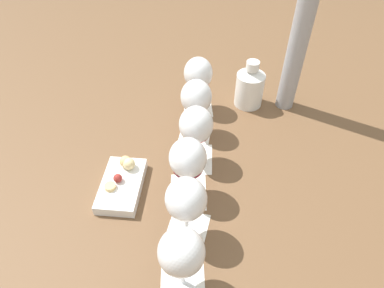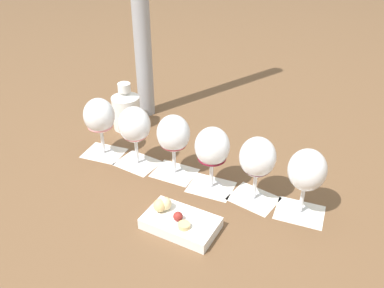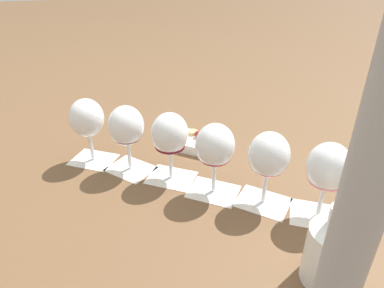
{
  "view_description": "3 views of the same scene",
  "coord_description": "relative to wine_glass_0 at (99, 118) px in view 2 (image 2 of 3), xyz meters",
  "views": [
    {
      "loc": [
        0.36,
        0.48,
        0.71
      ],
      "look_at": [
        0.0,
        0.0,
        0.12
      ],
      "focal_mm": 32.0,
      "sensor_mm": 36.0,
      "label": 1
    },
    {
      "loc": [
        0.87,
        -0.21,
        0.66
      ],
      "look_at": [
        0.0,
        0.0,
        0.12
      ],
      "focal_mm": 38.0,
      "sensor_mm": 36.0,
      "label": 2
    },
    {
      "loc": [
        -0.65,
        0.21,
        0.5
      ],
      "look_at": [
        0.0,
        0.0,
        0.12
      ],
      "focal_mm": 32.0,
      "sensor_mm": 36.0,
      "label": 3
    }
  ],
  "objects": [
    {
      "name": "tasting_card_0",
      "position": [
        0.0,
        0.0,
        -0.12
      ],
      "size": [
        0.14,
        0.15,
        0.0
      ],
      "color": "silver",
      "rests_on": "ground_plane"
    },
    {
      "name": "tasting_card_2",
      "position": [
        0.15,
        0.19,
        -0.12
      ],
      "size": [
        0.14,
        0.15,
        0.0
      ],
      "color": "silver",
      "rests_on": "ground_plane"
    },
    {
      "name": "ground_plane",
      "position": [
        0.19,
        0.22,
        -0.12
      ],
      "size": [
        8.0,
        8.0,
        0.0
      ],
      "primitive_type": "plane",
      "color": "brown"
    },
    {
      "name": "wine_glass_4",
      "position": [
        0.31,
        0.36,
        -0.0
      ],
      "size": [
        0.09,
        0.09,
        0.18
      ],
      "color": "white",
      "rests_on": "tasting_card_4"
    },
    {
      "name": "tasting_card_1",
      "position": [
        0.08,
        0.09,
        -0.12
      ],
      "size": [
        0.15,
        0.15,
        0.0
      ],
      "color": "silver",
      "rests_on": "ground_plane"
    },
    {
      "name": "tasting_card_5",
      "position": [
        0.39,
        0.45,
        -0.12
      ],
      "size": [
        0.14,
        0.15,
        0.0
      ],
      "color": "silver",
      "rests_on": "ground_plane"
    },
    {
      "name": "snack_dish",
      "position": [
        0.36,
        0.15,
        -0.1
      ],
      "size": [
        0.19,
        0.19,
        0.06
      ],
      "color": "white",
      "rests_on": "ground_plane"
    },
    {
      "name": "tasting_card_4",
      "position": [
        0.31,
        0.36,
        -0.12
      ],
      "size": [
        0.15,
        0.14,
        0.0
      ],
      "color": "silver",
      "rests_on": "ground_plane"
    },
    {
      "name": "wine_glass_0",
      "position": [
        0.0,
        0.0,
        0.0
      ],
      "size": [
        0.09,
        0.09,
        0.18
      ],
      "color": "white",
      "rests_on": "tasting_card_0"
    },
    {
      "name": "wine_glass_2",
      "position": [
        0.15,
        0.19,
        -0.0
      ],
      "size": [
        0.09,
        0.09,
        0.18
      ],
      "color": "white",
      "rests_on": "tasting_card_2"
    },
    {
      "name": "tasting_card_3",
      "position": [
        0.24,
        0.27,
        -0.12
      ],
      "size": [
        0.14,
        0.15,
        0.0
      ],
      "color": "silver",
      "rests_on": "ground_plane"
    },
    {
      "name": "ceramic_vase",
      "position": [
        -0.14,
        0.09,
        -0.05
      ],
      "size": [
        0.09,
        0.09,
        0.16
      ],
      "color": "white",
      "rests_on": "ground_plane"
    },
    {
      "name": "wine_glass_3",
      "position": [
        0.24,
        0.27,
        0.0
      ],
      "size": [
        0.09,
        0.09,
        0.18
      ],
      "color": "white",
      "rests_on": "tasting_card_3"
    },
    {
      "name": "wine_glass_1",
      "position": [
        0.08,
        0.09,
        -0.0
      ],
      "size": [
        0.09,
        0.09,
        0.18
      ],
      "color": "white",
      "rests_on": "tasting_card_1"
    },
    {
      "name": "wine_glass_5",
      "position": [
        0.39,
        0.45,
        -0.0
      ],
      "size": [
        0.09,
        0.09,
        0.18
      ],
      "color": "white",
      "rests_on": "tasting_card_5"
    }
  ]
}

